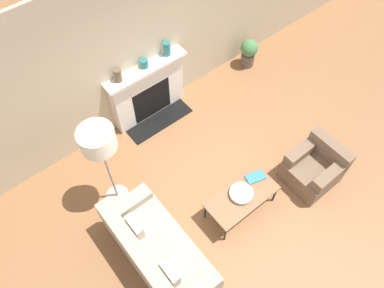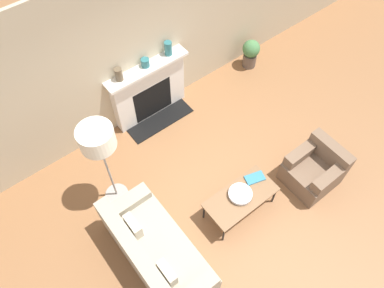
{
  "view_description": "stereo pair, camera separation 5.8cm",
  "coord_description": "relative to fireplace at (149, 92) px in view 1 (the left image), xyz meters",
  "views": [
    {
      "loc": [
        -2.01,
        -1.67,
        5.51
      ],
      "look_at": [
        0.14,
        1.01,
        0.45
      ],
      "focal_mm": 35.0,
      "sensor_mm": 36.0,
      "label": 1
    },
    {
      "loc": [
        -1.97,
        -1.7,
        5.51
      ],
      "look_at": [
        0.14,
        1.01,
        0.45
      ],
      "focal_mm": 35.0,
      "sensor_mm": 36.0,
      "label": 2
    }
  ],
  "objects": [
    {
      "name": "ground_plane",
      "position": [
        -0.19,
        -2.3,
        -0.57
      ],
      "size": [
        18.0,
        18.0,
        0.0
      ],
      "primitive_type": "plane",
      "color": "brown"
    },
    {
      "name": "floor_lamp",
      "position": [
        -1.44,
        -1.08,
        0.93
      ],
      "size": [
        0.49,
        0.49,
        1.75
      ],
      "color": "gray",
      "rests_on": "ground_plane"
    },
    {
      "name": "armchair_near",
      "position": [
        1.27,
        -2.81,
        -0.27
      ],
      "size": [
        0.77,
        0.75,
        0.76
      ],
      "rotation": [
        0.0,
        0.0,
        -1.57
      ],
      "color": "brown",
      "rests_on": "ground_plane"
    },
    {
      "name": "mantel_vase_left",
      "position": [
        -0.49,
        0.01,
        0.71
      ],
      "size": [
        0.13,
        0.13,
        0.23
      ],
      "color": "brown",
      "rests_on": "fireplace"
    },
    {
      "name": "wall_back",
      "position": [
        -0.19,
        0.14,
        0.88
      ],
      "size": [
        18.0,
        0.06,
        2.9
      ],
      "color": "#BCAD8E",
      "rests_on": "ground_plane"
    },
    {
      "name": "potted_plant",
      "position": [
        2.29,
        -0.19,
        -0.23
      ],
      "size": [
        0.35,
        0.35,
        0.62
      ],
      "color": "brown",
      "rests_on": "ground_plane"
    },
    {
      "name": "fireplace",
      "position": [
        0.0,
        0.0,
        0.0
      ],
      "size": [
        1.51,
        0.59,
        1.17
      ],
      "color": "silver",
      "rests_on": "ground_plane"
    },
    {
      "name": "book",
      "position": [
        0.33,
        -2.38,
        -0.11
      ],
      "size": [
        0.33,
        0.25,
        0.02
      ],
      "rotation": [
        0.0,
        0.0,
        -0.29
      ],
      "color": "teal",
      "rests_on": "coffee_table"
    },
    {
      "name": "couch",
      "position": [
        -1.53,
        -2.34,
        -0.26
      ],
      "size": [
        0.82,
        1.8,
        0.83
      ],
      "rotation": [
        0.0,
        0.0,
        1.57
      ],
      "color": "#9E937F",
      "rests_on": "ground_plane"
    },
    {
      "name": "bowl",
      "position": [
        -0.05,
        -2.46,
        -0.08
      ],
      "size": [
        0.36,
        0.36,
        0.07
      ],
      "color": "silver",
      "rests_on": "coffee_table"
    },
    {
      "name": "coffee_table",
      "position": [
        -0.05,
        -2.48,
        -0.16
      ],
      "size": [
        1.12,
        0.54,
        0.45
      ],
      "color": "brown",
      "rests_on": "ground_plane"
    },
    {
      "name": "mantel_vase_center_right",
      "position": [
        0.46,
        0.01,
        0.72
      ],
      "size": [
        0.13,
        0.13,
        0.25
      ],
      "color": "#28666B",
      "rests_on": "fireplace"
    },
    {
      "name": "mantel_vase_center_left",
      "position": [
        0.0,
        0.01,
        0.67
      ],
      "size": [
        0.14,
        0.14,
        0.15
      ],
      "color": "#28666B",
      "rests_on": "fireplace"
    }
  ]
}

